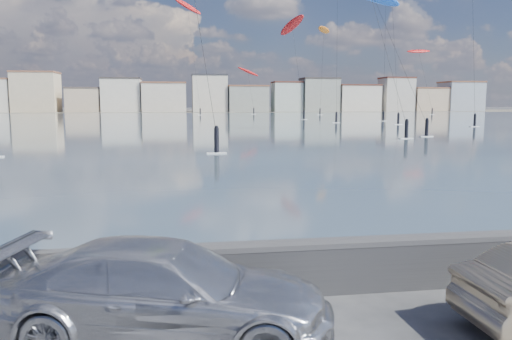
{
  "coord_description": "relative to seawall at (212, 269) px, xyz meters",
  "views": [
    {
      "loc": [
        -0.54,
        -6.05,
        3.58
      ],
      "look_at": [
        1.0,
        4.0,
        2.2
      ],
      "focal_mm": 35.0,
      "sensor_mm": 36.0,
      "label": 1
    }
  ],
  "objects": [
    {
      "name": "kitesurfer_6",
      "position": [
        21.63,
        153.28,
        12.68
      ],
      "size": [
        7.69,
        14.45,
        15.55
      ],
      "color": "red",
      "rests_on": "ground"
    },
    {
      "name": "far_shore_strip",
      "position": [
        0.0,
        197.3,
        -0.57
      ],
      "size": [
        500.0,
        60.0,
        0.0
      ],
      "primitive_type": "cube",
      "color": "#4C473D",
      "rests_on": "ground"
    },
    {
      "name": "kitesurfer_3",
      "position": [
        42.31,
        138.29,
        23.85
      ],
      "size": [
        6.75,
        11.17,
        26.15
      ],
      "color": "orange",
      "rests_on": "ground"
    },
    {
      "name": "kitesurfer_12",
      "position": [
        24.15,
        100.55,
        19.32
      ],
      "size": [
        5.48,
        11.17,
        22.67
      ],
      "color": "red",
      "rests_on": "ground"
    },
    {
      "name": "bay_water",
      "position": [
        0.0,
        88.8,
        -0.58
      ],
      "size": [
        500.0,
        177.0,
        0.0
      ],
      "primitive_type": "cube",
      "color": "#334352",
      "rests_on": "ground"
    },
    {
      "name": "kitesurfer_8",
      "position": [
        75.79,
        144.84,
        19.03
      ],
      "size": [
        9.38,
        18.02,
        20.97
      ],
      "color": "red",
      "rests_on": "ground"
    },
    {
      "name": "far_buildings",
      "position": [
        1.31,
        183.3,
        5.44
      ],
      "size": [
        240.79,
        13.26,
        14.6
      ],
      "color": "beige",
      "rests_on": "ground"
    },
    {
      "name": "car_silver",
      "position": [
        -0.79,
        -1.39,
        0.16
      ],
      "size": [
        5.43,
        3.22,
        1.48
      ],
      "primitive_type": "imported",
      "rotation": [
        0.0,
        0.0,
        1.33
      ],
      "color": "silver",
      "rests_on": "ground"
    },
    {
      "name": "seawall",
      "position": [
        0.0,
        0.0,
        0.0
      ],
      "size": [
        400.0,
        0.36,
        1.08
      ],
      "color": "#28282B",
      "rests_on": "ground"
    },
    {
      "name": "kitesurfer_0",
      "position": [
        2.55,
        149.18,
        31.75
      ],
      "size": [
        9.97,
        19.52,
        36.04
      ],
      "color": "red",
      "rests_on": "ground"
    }
  ]
}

